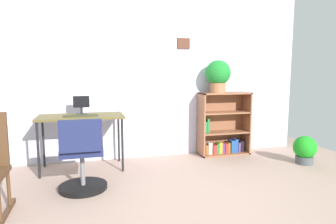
# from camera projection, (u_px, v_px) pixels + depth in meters

# --- Properties ---
(ground_plane) EXTENTS (6.24, 6.24, 0.00)m
(ground_plane) POSITION_uv_depth(u_px,v_px,m) (184.00, 224.00, 2.50)
(ground_plane) COLOR tan
(wall_back) EXTENTS (5.20, 0.12, 2.48)m
(wall_back) POSITION_uv_depth(u_px,v_px,m) (139.00, 75.00, 4.40)
(wall_back) COLOR silver
(wall_back) RESTS_ON ground_plane
(desk) EXTENTS (1.09, 0.54, 0.72)m
(desk) POSITION_uv_depth(u_px,v_px,m) (81.00, 120.00, 3.86)
(desk) COLOR brown
(desk) RESTS_ON ground_plane
(monitor) EXTENTS (0.21, 0.14, 0.25)m
(monitor) POSITION_uv_depth(u_px,v_px,m) (81.00, 105.00, 3.92)
(monitor) COLOR #262628
(monitor) RESTS_ON desk
(keyboard) EXTENTS (0.43, 0.12, 0.02)m
(keyboard) POSITION_uv_depth(u_px,v_px,m) (81.00, 116.00, 3.77)
(keyboard) COLOR #343520
(keyboard) RESTS_ON desk
(office_chair) EXTENTS (0.52, 0.55, 0.81)m
(office_chair) POSITION_uv_depth(u_px,v_px,m) (82.00, 160.00, 3.16)
(office_chair) COLOR black
(office_chair) RESTS_ON ground_plane
(bookshelf_low) EXTENTS (0.79, 0.30, 0.97)m
(bookshelf_low) POSITION_uv_depth(u_px,v_px,m) (222.00, 127.00, 4.66)
(bookshelf_low) COLOR brown
(bookshelf_low) RESTS_ON ground_plane
(potted_plant_on_shelf) EXTENTS (0.38, 0.38, 0.49)m
(potted_plant_on_shelf) POSITION_uv_depth(u_px,v_px,m) (218.00, 75.00, 4.46)
(potted_plant_on_shelf) COLOR #9E6642
(potted_plant_on_shelf) RESTS_ON bookshelf_low
(potted_plant_floor) EXTENTS (0.32, 0.32, 0.40)m
(potted_plant_floor) POSITION_uv_depth(u_px,v_px,m) (305.00, 149.00, 4.16)
(potted_plant_floor) COLOR #474C51
(potted_plant_floor) RESTS_ON ground_plane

